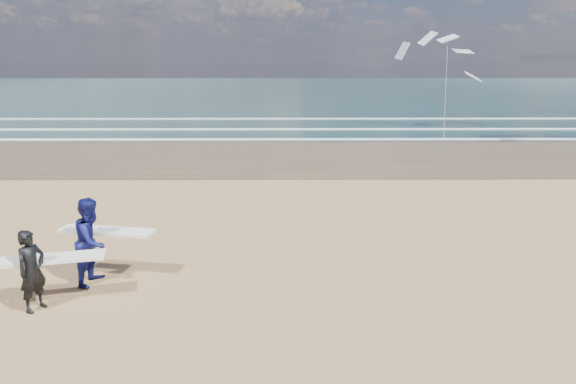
{
  "coord_description": "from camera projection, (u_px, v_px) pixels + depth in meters",
  "views": [
    {
      "loc": [
        4.14,
        -8.92,
        4.97
      ],
      "look_at": [
        4.24,
        6.0,
        1.05
      ],
      "focal_mm": 32.0,
      "sensor_mm": 36.0,
      "label": 1
    }
  ],
  "objects": [
    {
      "name": "ocean",
      "position": [
        387.0,
        91.0,
        79.63
      ],
      "size": [
        220.0,
        100.0,
        0.02
      ],
      "primitive_type": "cube",
      "color": "#183335",
      "rests_on": "ground"
    },
    {
      "name": "foam_breakers",
      "position": [
        503.0,
        128.0,
        37.16
      ],
      "size": [
        220.0,
        11.7,
        0.05
      ],
      "color": "white",
      "rests_on": "ground"
    },
    {
      "name": "kite_1",
      "position": [
        447.0,
        67.0,
        34.92
      ],
      "size": [
        6.39,
        4.8,
        7.51
      ],
      "color": "slate",
      "rests_on": "ground"
    },
    {
      "name": "surfer_near",
      "position": [
        35.0,
        269.0,
        10.28
      ],
      "size": [
        2.26,
        1.22,
        1.7
      ],
      "color": "black",
      "rests_on": "ground"
    },
    {
      "name": "surfer_far",
      "position": [
        93.0,
        240.0,
        11.5
      ],
      "size": [
        2.26,
        1.35,
        1.99
      ],
      "color": "#0D114E",
      "rests_on": "ground"
    }
  ]
}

